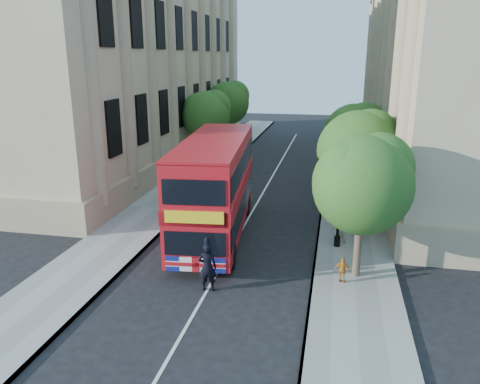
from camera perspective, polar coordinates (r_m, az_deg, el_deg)
The scene contains 17 objects.
ground at distance 18.47m, azimuth -4.56°, elevation -12.77°, with size 120.00×120.00×0.00m, color black.
pavement_right at distance 27.00m, azimuth 13.38°, elevation -3.42°, with size 3.50×80.00×0.12m, color gray.
pavement_left at distance 28.92m, azimuth -10.01°, elevation -1.90°, with size 3.50×80.00×0.12m, color gray.
building_right at distance 40.51m, azimuth 25.67°, elevation 14.80°, with size 12.00×38.00×18.00m, color tan.
building_left at distance 43.58m, azimuth -13.88°, elevation 15.87°, with size 12.00×38.00×18.00m, color tan.
tree_right_near at distance 19.13m, azimuth 14.87°, elevation 1.48°, with size 4.00×4.00×6.08m.
tree_right_mid at distance 24.94m, azimuth 14.29°, elevation 5.35°, with size 4.20×4.20×6.37m.
tree_right_far at distance 30.88m, azimuth 13.88°, elevation 7.15°, with size 4.00×4.00×6.15m.
tree_left_far at distance 39.24m, azimuth -4.12°, elevation 9.62°, with size 4.00×4.00×6.30m.
tree_left_back at distance 46.92m, azimuth -1.43°, elevation 11.06°, with size 4.20×4.20×6.65m.
lamp_post at distance 22.42m, azimuth 12.07°, elevation -0.80°, with size 0.32×0.32×5.16m.
double_decker_bus at distance 23.49m, azimuth -3.02°, elevation 0.91°, with size 3.87×10.95×4.96m.
box_van at distance 28.37m, azimuth -3.54°, elevation 0.43°, with size 1.99×4.46×2.51m.
police_constable at distance 18.58m, azimuth -3.98°, elevation -9.13°, with size 0.73×0.48×1.99m, color black.
woman_pedestrian at distance 23.39m, azimuth 11.98°, elevation -4.15°, with size 0.79×0.62×1.63m, color silver.
child_a at distance 19.52m, azimuth 12.40°, elevation -9.26°, with size 0.64×0.27×1.09m, color orange.
child_b at distance 24.07m, azimuth 12.11°, elevation -4.29°, with size 0.68×0.39×1.06m, color #E0D34C.
Camera 1 is at (4.68, -15.47, 8.95)m, focal length 35.00 mm.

